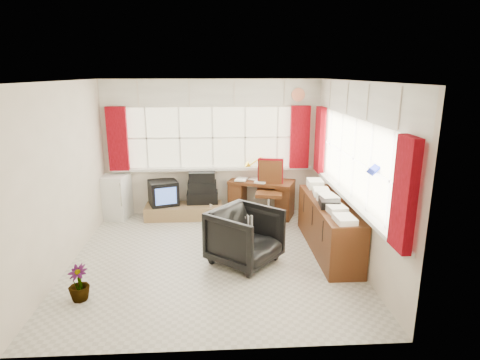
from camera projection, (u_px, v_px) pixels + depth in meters
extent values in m
plane|color=beige|center=(213.00, 258.00, 5.82)|extent=(4.00, 4.00, 0.00)
plane|color=beige|center=(213.00, 148.00, 7.42)|extent=(4.00, 0.00, 4.00)
plane|color=beige|center=(209.00, 230.00, 3.56)|extent=(4.00, 0.00, 4.00)
plane|color=beige|center=(63.00, 177.00, 5.38)|extent=(0.00, 4.00, 4.00)
plane|color=beige|center=(355.00, 173.00, 5.60)|extent=(0.00, 4.00, 4.00)
plane|color=white|center=(210.00, 81.00, 5.17)|extent=(4.00, 4.00, 0.00)
plane|color=beige|center=(213.00, 138.00, 7.35)|extent=(3.60, 0.00, 3.60)
cube|color=white|center=(213.00, 169.00, 7.46)|extent=(3.70, 0.12, 0.05)
cube|color=white|center=(146.00, 138.00, 7.27)|extent=(0.03, 0.02, 1.10)
cube|color=white|center=(180.00, 138.00, 7.31)|extent=(0.03, 0.02, 1.10)
cube|color=white|center=(213.00, 138.00, 7.34)|extent=(0.03, 0.02, 1.10)
cube|color=white|center=(245.00, 137.00, 7.37)|extent=(0.03, 0.02, 1.10)
cube|color=white|center=(278.00, 137.00, 7.41)|extent=(0.03, 0.02, 1.10)
plane|color=beige|center=(354.00, 159.00, 5.55)|extent=(0.00, 3.60, 3.60)
cube|color=white|center=(349.00, 199.00, 5.70)|extent=(0.12, 3.70, 0.05)
cube|color=white|center=(390.00, 182.00, 4.39)|extent=(0.02, 0.03, 1.10)
cube|color=white|center=(370.00, 169.00, 4.97)|extent=(0.02, 0.03, 1.10)
cube|color=white|center=(354.00, 159.00, 5.55)|extent=(0.02, 0.03, 1.10)
cube|color=white|center=(341.00, 151.00, 6.13)|extent=(0.02, 0.03, 1.10)
cube|color=white|center=(330.00, 144.00, 6.71)|extent=(0.02, 0.03, 1.10)
cube|color=maroon|center=(118.00, 139.00, 7.18)|extent=(0.35, 0.10, 1.15)
cube|color=maroon|center=(300.00, 137.00, 7.36)|extent=(0.35, 0.10, 1.15)
cube|color=maroon|center=(320.00, 140.00, 7.09)|extent=(0.10, 0.35, 1.15)
cube|color=maroon|center=(404.00, 195.00, 3.91)|extent=(0.10, 0.35, 1.15)
cube|color=white|center=(212.00, 93.00, 7.12)|extent=(3.95, 0.08, 0.48)
cube|color=white|center=(357.00, 100.00, 5.34)|extent=(0.08, 3.95, 0.48)
cube|color=#582E14|center=(262.00, 182.00, 7.43)|extent=(1.30, 0.97, 0.05)
cube|color=#582E14|center=(239.00, 197.00, 7.66)|extent=(0.44, 0.58, 0.62)
cube|color=#582E14|center=(285.00, 201.00, 7.38)|extent=(0.44, 0.58, 0.62)
cube|color=white|center=(262.00, 180.00, 7.43)|extent=(0.28, 0.32, 0.02)
cube|color=white|center=(262.00, 180.00, 7.42)|extent=(0.28, 0.32, 0.02)
cube|color=white|center=(262.00, 179.00, 7.42)|extent=(0.28, 0.32, 0.02)
cube|color=white|center=(262.00, 179.00, 7.42)|extent=(0.28, 0.32, 0.02)
cube|color=white|center=(262.00, 179.00, 7.42)|extent=(0.28, 0.32, 0.02)
cube|color=white|center=(262.00, 179.00, 7.42)|extent=(0.28, 0.32, 0.02)
cylinder|color=#E1C109|center=(259.00, 179.00, 7.49)|extent=(0.10, 0.10, 0.02)
cylinder|color=#E1C109|center=(260.00, 169.00, 7.44)|extent=(0.02, 0.02, 0.39)
cone|color=#E1C109|center=(260.00, 161.00, 7.40)|extent=(0.16, 0.13, 0.16)
cube|color=black|center=(269.00, 221.00, 7.20)|extent=(0.55, 0.55, 0.04)
cylinder|color=silver|center=(269.00, 208.00, 7.14)|extent=(0.06, 0.06, 0.54)
cube|color=#582E14|center=(269.00, 194.00, 7.07)|extent=(0.53, 0.52, 0.06)
cube|color=#582E14|center=(270.00, 174.00, 7.21)|extent=(0.42, 0.13, 0.52)
cube|color=maroon|center=(270.00, 173.00, 7.21)|extent=(0.46, 0.15, 0.54)
imported|color=black|center=(245.00, 236.00, 5.60)|extent=(1.20, 1.19, 0.78)
cube|color=white|center=(240.00, 249.00, 6.01)|extent=(0.41, 0.26, 0.08)
cube|color=white|center=(229.00, 233.00, 5.88)|extent=(0.06, 0.12, 0.50)
cube|color=white|center=(233.00, 233.00, 5.90)|extent=(0.06, 0.12, 0.50)
cube|color=white|center=(236.00, 232.00, 5.92)|extent=(0.06, 0.12, 0.50)
cube|color=white|center=(240.00, 232.00, 5.94)|extent=(0.06, 0.12, 0.50)
cube|color=white|center=(243.00, 231.00, 5.96)|extent=(0.06, 0.12, 0.50)
cube|color=white|center=(247.00, 231.00, 5.98)|extent=(0.06, 0.12, 0.50)
cube|color=white|center=(251.00, 230.00, 6.00)|extent=(0.06, 0.12, 0.50)
cube|color=#582E14|center=(328.00, 226.00, 6.01)|extent=(0.50, 2.00, 0.75)
cube|color=white|center=(345.00, 218.00, 5.13)|extent=(0.24, 0.32, 0.10)
cube|color=white|center=(336.00, 208.00, 5.51)|extent=(0.24, 0.32, 0.10)
cube|color=white|center=(328.00, 199.00, 5.90)|extent=(0.24, 0.32, 0.10)
cube|color=white|center=(321.00, 192.00, 6.28)|extent=(0.24, 0.32, 0.10)
cube|color=white|center=(315.00, 185.00, 6.67)|extent=(0.24, 0.32, 0.10)
cube|color=black|center=(329.00, 203.00, 5.72)|extent=(0.30, 0.37, 0.11)
cube|color=#97774B|center=(184.00, 211.00, 7.41)|extent=(1.40, 0.50, 0.25)
cube|color=black|center=(163.00, 193.00, 7.35)|extent=(0.61, 0.58, 0.45)
cube|color=#486BCC|center=(166.00, 196.00, 7.14)|extent=(0.36, 0.14, 0.30)
cube|color=black|center=(203.00, 197.00, 7.50)|extent=(0.57, 0.37, 0.21)
cube|color=black|center=(202.00, 186.00, 7.45)|extent=(0.53, 0.35, 0.20)
cube|color=black|center=(202.00, 176.00, 7.39)|extent=(0.48, 0.33, 0.19)
cube|color=white|center=(115.00, 197.00, 7.35)|extent=(0.55, 0.55, 0.80)
cube|color=silver|center=(121.00, 195.00, 7.06)|extent=(0.02, 0.02, 0.43)
imported|color=white|center=(211.00, 212.00, 7.30)|extent=(0.16, 0.16, 0.30)
imported|color=#8ACDC1|center=(205.00, 222.00, 6.91)|extent=(0.11, 0.11, 0.21)
imported|color=black|center=(79.00, 283.00, 4.69)|extent=(0.32, 0.32, 0.43)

